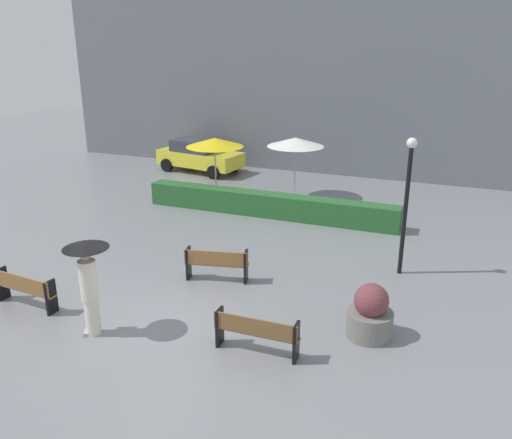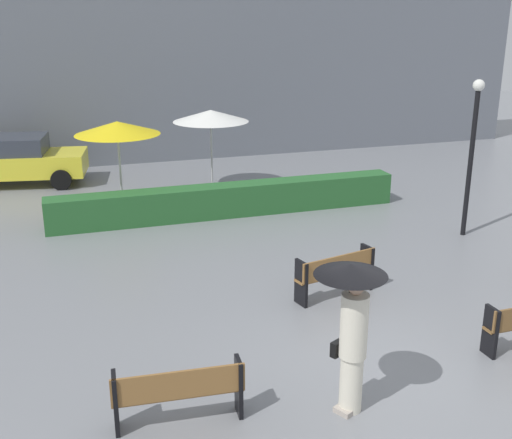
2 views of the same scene
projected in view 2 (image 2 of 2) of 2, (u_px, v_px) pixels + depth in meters
The scene contains 10 objects.
ground_plane at pixel (378, 371), 9.89m from camera, with size 60.00×60.00×0.00m, color gray.
bench_mid_center at pixel (336, 271), 12.33m from camera, with size 1.75×0.74×0.89m.
bench_near_left at pixel (179, 391), 8.49m from camera, with size 1.80×0.45×0.86m.
pedestrian_with_umbrella at pixel (352, 318), 8.54m from camera, with size 0.99×0.99×2.19m.
lamp_post at pixel (473, 142), 15.20m from camera, with size 0.28×0.28×3.84m.
patio_umbrella_yellow at pixel (117, 128), 17.00m from camera, with size 2.30×2.30×2.54m.
patio_umbrella_white at pixel (211, 116), 19.11m from camera, with size 2.30×2.30×2.52m.
hedge_strip at pixel (228, 200), 17.32m from camera, with size 9.62×0.70×0.86m, color #28602D.
building_facade at pixel (173, 29), 22.88m from camera, with size 28.00×1.20×9.43m, color slate.
parked_car at pixel (16, 159), 20.32m from camera, with size 4.43×2.53×1.57m.
Camera 2 is at (-4.46, -7.65, 5.36)m, focal length 44.49 mm.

